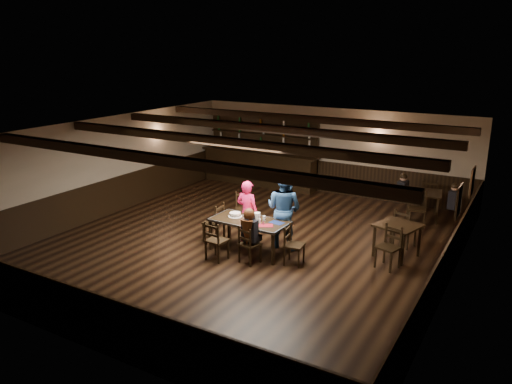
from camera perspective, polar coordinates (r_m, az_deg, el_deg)
The scene contains 25 objects.
ground at distance 11.98m, azimuth -0.70°, elevation -5.79°, with size 10.00×10.00×0.00m, color black.
room_shell at distance 11.47m, azimuth -0.60°, elevation 2.37°, with size 9.02×10.02×2.71m.
dining_table at distance 11.25m, azimuth -0.73°, elevation -3.56°, with size 1.78×0.92×0.75m.
chair_near_left at distance 10.85m, azimuth -4.76°, elevation -5.28°, with size 0.45×0.43×0.90m.
chair_near_right at distance 10.68m, azimuth -0.99°, elevation -5.75°, with size 0.47×0.46×0.84m.
chair_end_left at distance 11.93m, azimuth -4.54°, elevation -3.13°, with size 0.45×0.47×0.94m.
chair_end_right at distance 10.72m, azimuth 4.03°, elevation -5.67°, with size 0.43×0.44×0.86m.
chair_far_pushed at distance 12.94m, azimuth -1.43°, elevation -1.62°, with size 0.58×0.57×0.90m.
woman_pink at distance 11.74m, azimuth -0.99°, elevation -2.31°, with size 0.55×0.36×1.52m, color red.
man_blue at distance 11.46m, azimuth 3.23°, elevation -1.95°, with size 0.89×0.70×1.84m, color navy.
seated_person at distance 10.60m, azimuth -0.77°, elevation -4.02°, with size 0.33×0.49×0.80m.
cake at distance 11.45m, azimuth -2.40°, elevation -2.62°, with size 0.32×0.32×0.10m.
plate_stack_a at distance 11.18m, azimuth -1.13°, elevation -2.94°, with size 0.15×0.15×0.14m, color white.
plate_stack_b at distance 11.19m, azimuth 0.11°, elevation -2.81°, with size 0.15×0.15×0.18m, color white.
tea_light at distance 11.29m, azimuth -0.16°, elevation -2.99°, with size 0.05×0.05×0.06m.
salt_shaker at distance 11.01m, azimuth 0.46°, elevation -3.34°, with size 0.04×0.04×0.10m, color silver.
pepper_shaker at distance 10.94m, azimuth 0.82°, elevation -3.52°, with size 0.03×0.03×0.08m, color #A5A8AD.
drink_glass at distance 11.20m, azimuth 0.95°, elevation -2.99°, with size 0.06×0.06×0.10m, color silver.
menu_red at distance 10.89m, azimuth 1.15°, elevation -3.84°, with size 0.31×0.22×0.00m, color maroon.
menu_blue at distance 11.07m, azimuth 2.41°, elevation -3.51°, with size 0.31×0.22×0.00m, color #0E1A46.
bar_counter at distance 16.81m, azimuth 0.51°, elevation 3.28°, with size 4.20×0.70×2.20m.
back_table_a at distance 11.42m, azimuth 15.90°, elevation -4.06°, with size 1.06×1.06×0.75m.
back_table_b at distance 14.15m, azimuth 18.66°, elevation -0.38°, with size 1.02×1.02×0.75m.
bg_patron_left at distance 14.24m, azimuth 16.44°, elevation 0.65°, with size 0.25×0.37×0.73m.
bg_patron_right at distance 13.84m, azimuth 21.68°, elevation -0.40°, with size 0.25×0.35×0.68m.
Camera 1 is at (5.69, -9.54, 4.49)m, focal length 35.00 mm.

